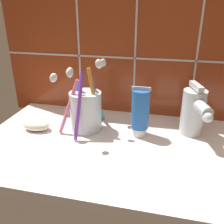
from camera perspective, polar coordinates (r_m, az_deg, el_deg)
name	(u,v)px	position (r cm, az deg, el deg)	size (l,w,h in cm)	color
sink_counter	(114,147)	(59.71, 0.47, -8.02)	(64.56, 38.58, 2.00)	white
tile_wall_backsplash	(130,36)	(70.41, 4.20, 16.97)	(74.56, 1.72, 48.33)	#933819
toothbrush_cup	(85,109)	(63.53, -6.09, 0.61)	(12.12, 15.96, 18.71)	silver
toothpaste_tube	(140,112)	(60.46, 6.47, -0.04)	(4.51, 4.29, 12.60)	white
sink_faucet	(194,111)	(63.65, 18.27, 0.17)	(6.37, 11.73, 12.94)	silver
soap_bar	(36,125)	(67.43, -16.94, -2.84)	(7.22, 4.31, 2.84)	silver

